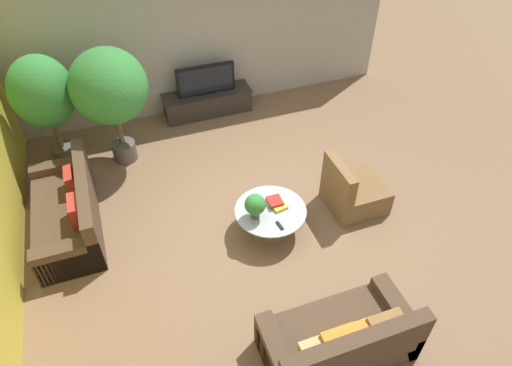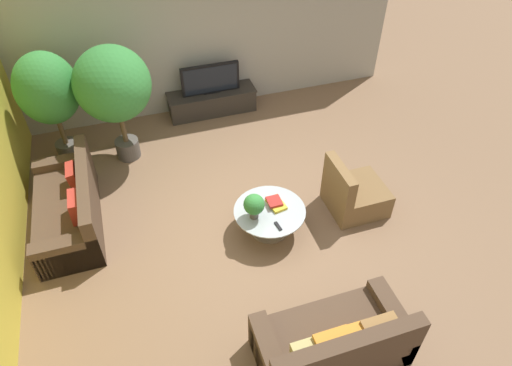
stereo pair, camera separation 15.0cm
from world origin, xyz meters
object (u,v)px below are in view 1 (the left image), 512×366
Objects in this scene: television at (206,80)px; armchair_wicker at (353,192)px; coffee_table at (270,216)px; couch_by_wall at (69,213)px; potted_palm_tall at (43,94)px; couch_near_entry at (340,340)px; media_console at (207,102)px; potted_plant_tabletop at (255,205)px; potted_palm_corner at (109,89)px.

television reaches higher than armchair_wicker.
couch_by_wall is at bearing 159.04° from coffee_table.
potted_palm_tall is (-0.03, 1.61, 0.99)m from couch_by_wall.
couch_near_entry reaches higher than coffee_table.
media_console is at bearing 129.95° from couch_by_wall.
television is 2.84× the size of potted_plant_tabletop.
couch_near_entry is (0.03, -2.01, 0.02)m from coffee_table.
potted_palm_tall is at bearing 135.48° from coffee_table.
couch_near_entry reaches higher than potted_plant_tabletop.
potted_palm_tall is at bearing 162.91° from potted_palm_corner.
potted_palm_corner is (-1.68, -0.87, 1.12)m from media_console.
potted_palm_tall reaches higher than coffee_table.
potted_palm_corner is at bearing 121.71° from potted_plant_tabletop.
television is at bearing 90.58° from coffee_table.
television is 0.56× the size of couch_by_wall.
coffee_table is at bearing 11.10° from potted_plant_tabletop.
media_console is at bearing 27.33° from potted_palm_corner.
coffee_table is 2.01m from couch_near_entry.
couch_by_wall is (-2.64, 1.01, 0.01)m from coffee_table.
potted_palm_corner is at bearing 52.93° from armchair_wicker.
couch_near_entry is at bearing -89.13° from coffee_table.
potted_palm_tall is 0.96× the size of potted_palm_corner.
potted_plant_tabletop is at bearing -168.90° from coffee_table.
television is 3.25m from potted_plant_tabletop.
armchair_wicker is at bearing 3.17° from potted_plant_tabletop.
potted_plant_tabletop is at bearing -93.70° from television.
couch_near_entry is 4.79m from potted_palm_corner.
couch_near_entry is at bearing -89.31° from television.
couch_near_entry is at bearing 41.48° from couch_by_wall.
television is 3.22m from coffee_table.
couch_near_entry is 0.84× the size of potted_palm_corner.
potted_palm_tall is at bearing -167.73° from media_console.
armchair_wicker is at bearing -66.80° from media_console.
media_console is 1.00× the size of couch_near_entry.
potted_palm_tall reaches higher than couch_by_wall.
media_console is 2.19m from potted_palm_corner.
potted_palm_tall is (-2.63, -0.57, 1.05)m from media_console.
armchair_wicker is (1.32, 0.04, -0.01)m from coffee_table.
armchair_wicker is at bearing -32.94° from potted_palm_tall.
media_console is at bearing 12.27° from potted_palm_tall.
potted_palm_corner reaches higher than potted_palm_tall.
couch_by_wall is at bearing -140.07° from television.
potted_plant_tabletop is (-0.21, -3.24, 0.39)m from media_console.
potted_palm_tall reaches higher than armchair_wicker.
television is at bearing -90.00° from media_console.
potted_palm_corner is (-1.68, -0.86, 0.64)m from television.
couch_near_entry is 1.91× the size of armchair_wicker.
armchair_wicker is 3.94m from potted_palm_corner.
armchair_wicker reaches higher than couch_by_wall.
television is at bearing -89.31° from couch_near_entry.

